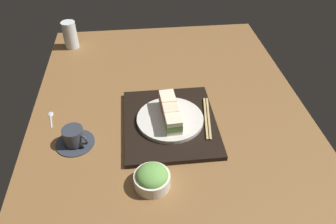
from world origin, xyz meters
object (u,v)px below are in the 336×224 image
sandwich_far (167,101)px  drinking_glass (70,35)px  sandwich_near (173,123)px  sandwich_middle (170,112)px  chopsticks_pair (207,118)px  coffee_cup (74,138)px  teaspoon (51,115)px  sandwich_plate (170,119)px  salad_bowl (152,178)px

sandwich_far → drinking_glass: bearing=36.3°
drinking_glass → sandwich_near: bearing=-148.2°
sandwich_near → sandwich_far: sandwich_far is taller
sandwich_middle → chopsticks_pair: size_ratio=0.36×
chopsticks_pair → coffee_cup: size_ratio=1.70×
sandwich_middle → drinking_glass: bearing=33.9°
coffee_cup → teaspoon: coffee_cup is taller
sandwich_far → sandwich_near: bearing=-176.8°
coffee_cup → teaspoon: (14.82, 10.34, -2.25)cm
sandwich_plate → sandwich_middle: size_ratio=3.01×
salad_bowl → sandwich_near: bearing=-23.0°
salad_bowl → teaspoon: size_ratio=1.13×
chopsticks_pair → sandwich_far: bearing=66.2°
salad_bowl → sandwich_plate: bearing=-17.7°
coffee_cup → drinking_glass: drinking_glass is taller
chopsticks_pair → teaspoon: size_ratio=2.32×
salad_bowl → chopsticks_pair: salad_bowl is taller
sandwich_plate → sandwich_near: bearing=-176.8°
teaspoon → drinking_glass: bearing=-2.4°
coffee_cup → teaspoon: size_ratio=1.36×
sandwich_far → salad_bowl: (-30.66, 7.72, -2.94)cm
sandwich_middle → chopsticks_pair: sandwich_middle is taller
sandwich_far → teaspoon: size_ratio=0.80×
sandwich_plate → drinking_glass: size_ratio=1.83×
salad_bowl → sandwich_far: bearing=-14.1°
chopsticks_pair → drinking_glass: (59.85, 52.90, 4.23)cm
sandwich_far → sandwich_plate: bearing=-176.8°
teaspoon → sandwich_middle: bearing=-102.0°
salad_bowl → drinking_glass: drinking_glass is taller
sandwich_near → coffee_cup: bearing=90.6°
drinking_glass → coffee_cup: bearing=-172.9°
sandwich_plate → chopsticks_pair: size_ratio=1.07×
sandwich_plate → drinking_glass: 71.80cm
sandwich_middle → sandwich_near: bearing=-176.8°
chopsticks_pair → teaspoon: bearing=80.4°
coffee_cup → drinking_glass: bearing=7.1°
sandwich_middle → teaspoon: size_ratio=0.83×
sandwich_far → teaspoon: sandwich_far is taller
sandwich_middle → sandwich_far: (5.51, 0.31, 0.16)cm
chopsticks_pair → sandwich_near: bearing=112.3°
sandwich_near → drinking_glass: size_ratio=0.59×
coffee_cup → sandwich_near: bearing=-89.4°
sandwich_plate → chopsticks_pair: sandwich_plate is taller
sandwich_middle → sandwich_far: 5.53cm
sandwich_far → teaspoon: (3.45, 41.80, -5.62)cm
salad_bowl → teaspoon: 48.29cm
sandwich_middle → teaspoon: 43.40cm
salad_bowl → coffee_cup: 30.59cm
sandwich_plate → sandwich_near: size_ratio=3.11×
sandwich_middle → salad_bowl: bearing=162.3°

